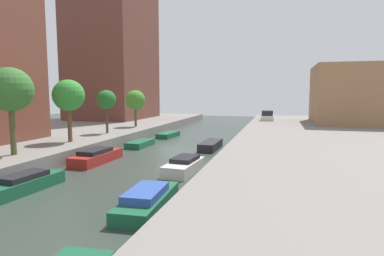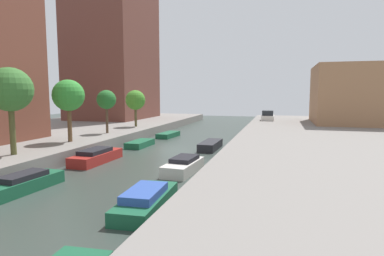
# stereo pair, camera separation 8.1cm
# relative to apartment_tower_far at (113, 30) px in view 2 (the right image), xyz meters

# --- Properties ---
(ground_plane) EXTENTS (84.00, 84.00, 0.00)m
(ground_plane) POSITION_rel_apartment_tower_far_xyz_m (16.00, -19.13, -14.42)
(ground_plane) COLOR #333D38
(quay_left) EXTENTS (20.00, 64.00, 1.00)m
(quay_left) POSITION_rel_apartment_tower_far_xyz_m (1.00, -19.13, -13.92)
(quay_left) COLOR gray
(quay_left) RESTS_ON ground_plane
(quay_right) EXTENTS (20.00, 64.00, 1.00)m
(quay_right) POSITION_rel_apartment_tower_far_xyz_m (31.00, -19.13, -13.92)
(quay_right) COLOR gray
(quay_right) RESTS_ON ground_plane
(apartment_tower_far) EXTENTS (10.00, 12.85, 26.84)m
(apartment_tower_far) POSITION_rel_apartment_tower_far_xyz_m (0.00, 0.00, 0.00)
(apartment_tower_far) COLOR brown
(apartment_tower_far) RESTS_ON quay_left
(low_block_right) EXTENTS (10.00, 10.74, 7.41)m
(low_block_right) POSITION_rel_apartment_tower_far_xyz_m (34.00, 0.13, -9.72)
(low_block_right) COLOR #9E704C
(low_block_right) RESTS_ON quay_right
(street_tree_1) EXTENTS (2.74, 2.74, 5.48)m
(street_tree_1) POSITION_rel_apartment_tower_far_xyz_m (8.64, -28.60, -9.36)
(street_tree_1) COLOR #4D4C27
(street_tree_1) RESTS_ON quay_left
(street_tree_2) EXTENTS (2.49, 2.49, 4.95)m
(street_tree_2) POSITION_rel_apartment_tower_far_xyz_m (8.64, -22.93, -9.76)
(street_tree_2) COLOR brown
(street_tree_2) RESTS_ON quay_left
(street_tree_3) EXTENTS (1.85, 1.85, 4.18)m
(street_tree_3) POSITION_rel_apartment_tower_far_xyz_m (8.64, -17.21, -10.21)
(street_tree_3) COLOR #4D3A29
(street_tree_3) RESTS_ON quay_left
(street_tree_4) EXTENTS (2.28, 2.28, 4.22)m
(street_tree_4) POSITION_rel_apartment_tower_far_xyz_m (8.64, -10.80, -10.37)
(street_tree_4) COLOR brown
(street_tree_4) RESTS_ON quay_left
(parked_car) EXTENTS (1.78, 4.25, 1.41)m
(parked_car) POSITION_rel_apartment_tower_far_xyz_m (23.15, 2.40, -12.84)
(parked_car) COLOR beige
(parked_car) RESTS_ON quay_right
(moored_boat_left_1) EXTENTS (1.59, 4.26, 0.92)m
(moored_boat_left_1) POSITION_rel_apartment_tower_far_xyz_m (12.64, -32.08, -14.02)
(moored_boat_left_1) COLOR #195638
(moored_boat_left_1) RESTS_ON ground_plane
(moored_boat_left_2) EXTENTS (1.67, 4.62, 0.99)m
(moored_boat_left_2) POSITION_rel_apartment_tower_far_xyz_m (12.42, -25.24, -13.99)
(moored_boat_left_2) COLOR maroon
(moored_boat_left_2) RESTS_ON ground_plane
(moored_boat_left_3) EXTENTS (1.52, 3.51, 0.55)m
(moored_boat_left_3) POSITION_rel_apartment_tower_far_xyz_m (12.58, -18.27, -14.15)
(moored_boat_left_3) COLOR #195638
(moored_boat_left_3) RESTS_ON ground_plane
(moored_boat_left_4) EXTENTS (1.69, 3.73, 0.52)m
(moored_boat_left_4) POSITION_rel_apartment_tower_far_xyz_m (12.91, -11.55, -14.16)
(moored_boat_left_4) COLOR #195638
(moored_boat_left_4) RESTS_ON ground_plane
(moored_boat_right_1) EXTENTS (1.78, 4.57, 0.92)m
(moored_boat_right_1) POSITION_rel_apartment_tower_far_xyz_m (19.51, -32.73, -14.03)
(moored_boat_right_1) COLOR #195638
(moored_boat_right_1) RESTS_ON ground_plane
(moored_boat_right_2) EXTENTS (1.78, 3.92, 0.95)m
(moored_boat_right_2) POSITION_rel_apartment_tower_far_xyz_m (19.20, -26.33, -14.00)
(moored_boat_right_2) COLOR beige
(moored_boat_right_2) RESTS_ON ground_plane
(moored_boat_right_3) EXTENTS (1.43, 4.12, 0.69)m
(moored_boat_right_3) POSITION_rel_apartment_tower_far_xyz_m (19.07, -17.86, -14.07)
(moored_boat_right_3) COLOR #232328
(moored_boat_right_3) RESTS_ON ground_plane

